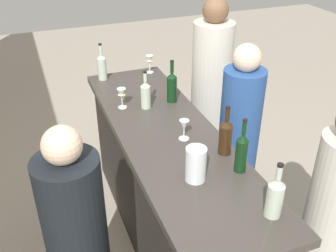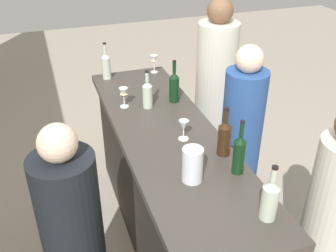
% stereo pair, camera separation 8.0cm
% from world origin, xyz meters
% --- Properties ---
extents(ground_plane, '(12.00, 12.00, 0.00)m').
position_xyz_m(ground_plane, '(0.00, 0.00, 0.00)').
color(ground_plane, '#9E9384').
extents(bar_counter, '(2.22, 0.63, 0.97)m').
position_xyz_m(bar_counter, '(0.00, 0.00, 0.49)').
color(bar_counter, '#2A2723').
rests_on(bar_counter, ground).
extents(wine_bottle_leftmost_clear_pale, '(0.08, 0.08, 0.30)m').
position_xyz_m(wine_bottle_leftmost_clear_pale, '(-0.89, -0.20, 1.09)').
color(wine_bottle_leftmost_clear_pale, '#B7C6B2').
rests_on(wine_bottle_leftmost_clear_pale, bar_counter).
extents(wine_bottle_second_left_dark_green, '(0.07, 0.07, 0.33)m').
position_xyz_m(wine_bottle_second_left_dark_green, '(-0.52, -0.23, 1.10)').
color(wine_bottle_second_left_dark_green, black).
rests_on(wine_bottle_second_left_dark_green, bar_counter).
extents(wine_bottle_center_amber_brown, '(0.08, 0.08, 0.31)m').
position_xyz_m(wine_bottle_center_amber_brown, '(-0.34, -0.23, 1.09)').
color(wine_bottle_center_amber_brown, '#331E0F').
rests_on(wine_bottle_center_amber_brown, bar_counter).
extents(wine_bottle_second_right_clear_pale, '(0.07, 0.07, 0.28)m').
position_xyz_m(wine_bottle_second_right_clear_pale, '(0.39, 0.02, 1.08)').
color(wine_bottle_second_right_clear_pale, '#B7C6B2').
rests_on(wine_bottle_second_right_clear_pale, bar_counter).
extents(wine_bottle_rightmost_dark_green, '(0.07, 0.07, 0.32)m').
position_xyz_m(wine_bottle_rightmost_dark_green, '(0.42, -0.19, 1.10)').
color(wine_bottle_rightmost_dark_green, black).
rests_on(wine_bottle_rightmost_dark_green, bar_counter).
extents(wine_bottle_far_right_clear_pale, '(0.07, 0.07, 0.31)m').
position_xyz_m(wine_bottle_far_right_clear_pale, '(1.00, 0.20, 1.09)').
color(wine_bottle_far_right_clear_pale, '#B7C6B2').
rests_on(wine_bottle_far_right_clear_pale, bar_counter).
extents(wine_glass_near_left, '(0.07, 0.07, 0.15)m').
position_xyz_m(wine_glass_near_left, '(1.00, -0.21, 1.09)').
color(wine_glass_near_left, white).
rests_on(wine_glass_near_left, bar_counter).
extents(wine_glass_near_center, '(0.07, 0.07, 0.13)m').
position_xyz_m(wine_glass_near_center, '(-0.10, -0.07, 1.07)').
color(wine_glass_near_center, white).
rests_on(wine_glass_near_center, bar_counter).
extents(wine_glass_near_right, '(0.06, 0.06, 0.15)m').
position_xyz_m(wine_glass_near_right, '(0.45, 0.18, 1.08)').
color(wine_glass_near_right, white).
rests_on(wine_glass_near_right, bar_counter).
extents(water_pitcher, '(0.11, 0.11, 0.20)m').
position_xyz_m(water_pitcher, '(-0.51, 0.03, 1.07)').
color(water_pitcher, silver).
rests_on(water_pitcher, bar_counter).
extents(person_left_guest, '(0.39, 0.39, 1.45)m').
position_xyz_m(person_left_guest, '(0.15, -0.64, 0.68)').
color(person_left_guest, '#284C8C').
rests_on(person_left_guest, ground).
extents(person_center_guest, '(0.34, 0.34, 1.44)m').
position_xyz_m(person_center_guest, '(-0.79, -0.71, 0.67)').
color(person_center_guest, beige).
rests_on(person_center_guest, ground).
extents(person_right_guest, '(0.45, 0.45, 1.62)m').
position_xyz_m(person_right_guest, '(0.79, -0.71, 0.75)').
color(person_right_guest, beige).
rests_on(person_right_guest, ground).
extents(person_server_behind, '(0.43, 0.43, 1.42)m').
position_xyz_m(person_server_behind, '(-0.47, 0.70, 0.65)').
color(person_server_behind, black).
rests_on(person_server_behind, ground).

